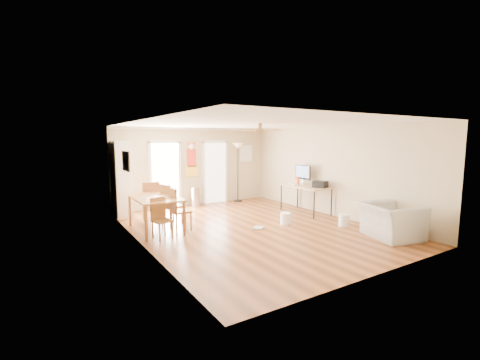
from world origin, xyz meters
TOP-DOWN VIEW (x-y plane):
  - floor at (0.00, 0.00)m, footprint 7.00×7.00m
  - ceiling at (0.00, 0.00)m, footprint 5.50×7.00m
  - wall_back at (0.00, 3.50)m, footprint 5.50×0.04m
  - wall_front at (0.00, -3.50)m, footprint 5.50×0.04m
  - wall_left at (-2.75, 0.00)m, footprint 0.04×7.00m
  - wall_right at (2.75, 0.00)m, footprint 0.04×7.00m
  - crown_molding at (0.00, 0.00)m, footprint 5.50×7.00m
  - kitchen_doorway at (-1.05, 3.48)m, footprint 0.90×0.10m
  - bathroom_doorway at (0.75, 3.48)m, footprint 0.80×0.10m
  - wall_decal at (-0.13, 3.48)m, footprint 0.46×0.03m
  - ac_grille at (2.05, 3.47)m, footprint 0.50×0.04m
  - framed_poster at (-2.73, 1.40)m, footprint 0.04×0.66m
  - ceiling_fan at (0.00, -0.30)m, footprint 1.24×1.24m
  - bookshelf at (-2.51, 3.07)m, footprint 0.59×1.04m
  - dining_table at (-2.15, 1.05)m, footprint 1.01×1.67m
  - dining_chair_right_a at (-1.60, 1.43)m, footprint 0.54×0.54m
  - dining_chair_right_b at (-1.60, 0.77)m, footprint 0.44×0.44m
  - dining_chair_near at (-2.23, 0.31)m, footprint 0.45×0.45m
  - dining_chair_far at (-1.94, 2.15)m, footprint 0.52×0.52m
  - trash_can at (-0.13, 3.19)m, footprint 0.37×0.37m
  - torchiere_lamp at (1.54, 3.22)m, footprint 0.40×0.40m
  - computer_desk at (2.32, 0.58)m, footprint 0.77×1.53m
  - imac at (2.47, 0.88)m, footprint 0.19×0.65m
  - keyboard at (2.20, 1.04)m, footprint 0.20×0.44m
  - printer at (2.45, 0.11)m, footprint 0.41×0.44m
  - orange_bottle at (2.30, 0.92)m, footprint 0.09×0.09m
  - wastebasket_a at (0.92, -0.18)m, footprint 0.34×0.34m
  - wastebasket_b at (2.07, -1.13)m, footprint 0.28×0.28m
  - floor_cloth at (0.06, -0.17)m, footprint 0.36×0.35m
  - armchair at (2.15, -2.36)m, footprint 1.34×1.44m

SIDE VIEW (x-z plane):
  - floor at x=0.00m, z-range 0.00..0.00m
  - floor_cloth at x=0.06m, z-range 0.00..0.04m
  - wastebasket_a at x=0.92m, z-range 0.00..0.31m
  - wastebasket_b at x=2.07m, z-range 0.00..0.31m
  - trash_can at x=-0.13m, z-range 0.00..0.63m
  - armchair at x=2.15m, z-range 0.00..0.78m
  - computer_desk at x=2.32m, z-range 0.00..0.82m
  - dining_table at x=-2.15m, z-range 0.00..0.83m
  - dining_chair_near at x=-2.23m, z-range 0.00..0.91m
  - dining_chair_right_b at x=-1.60m, z-range 0.00..1.04m
  - dining_chair_right_a at x=-1.60m, z-range 0.00..1.06m
  - dining_chair_far at x=-1.94m, z-range 0.00..1.07m
  - keyboard at x=2.20m, z-range 0.82..0.84m
  - printer at x=2.45m, z-range 0.82..1.01m
  - orange_bottle at x=2.30m, z-range 0.82..1.07m
  - torchiere_lamp at x=1.54m, z-range 0.00..2.09m
  - kitchen_doorway at x=-1.05m, z-range 0.00..2.10m
  - bathroom_doorway at x=0.75m, z-range 0.00..2.10m
  - bookshelf at x=-2.51m, z-range 0.00..2.17m
  - imac at x=2.47m, z-range 0.82..1.42m
  - wall_back at x=0.00m, z-range 0.00..2.60m
  - wall_front at x=0.00m, z-range 0.00..2.60m
  - wall_left at x=-2.75m, z-range 0.00..2.60m
  - wall_right at x=2.75m, z-range 0.00..2.60m
  - wall_decal at x=-0.13m, z-range 1.00..2.10m
  - ac_grille at x=2.05m, z-range 1.40..2.00m
  - framed_poster at x=-2.73m, z-range 1.46..1.94m
  - ceiling_fan at x=0.00m, z-range 2.33..2.53m
  - crown_molding at x=0.00m, z-range 2.52..2.60m
  - ceiling at x=0.00m, z-range 2.60..2.60m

